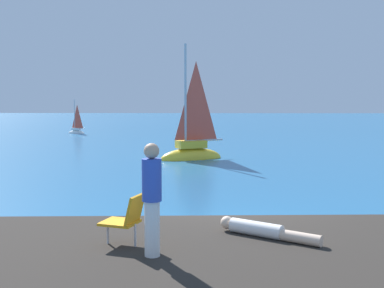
{
  "coord_description": "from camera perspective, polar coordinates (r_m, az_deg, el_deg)",
  "views": [
    {
      "loc": [
        -0.64,
        -11.17,
        3.31
      ],
      "look_at": [
        -1.12,
        11.15,
        1.11
      ],
      "focal_mm": 46.59,
      "sensor_mm": 36.0,
      "label": 1
    }
  ],
  "objects": [
    {
      "name": "ground_plane",
      "position": [
        11.67,
        4.4,
        -10.86
      ],
      "size": [
        160.0,
        160.0,
        0.0
      ],
      "primitive_type": "plane",
      "color": "#236093"
    },
    {
      "name": "shore_ledge",
      "position": [
        7.97,
        -1.09,
        -14.94
      ],
      "size": [
        7.92,
        4.04,
        1.02
      ],
      "primitive_type": "cube",
      "rotation": [
        0.0,
        0.0,
        0.04
      ],
      "color": "#2D2823",
      "rests_on": "ground"
    },
    {
      "name": "boulder_seaward",
      "position": [
        10.78,
        -16.76,
        -12.5
      ],
      "size": [
        1.7,
        1.56,
        1.05
      ],
      "primitive_type": "cube",
      "rotation": [
        -0.2,
        -0.15,
        0.52
      ],
      "color": "#302821",
      "rests_on": "ground"
    },
    {
      "name": "boulder_inland",
      "position": [
        9.93,
        10.81,
        -13.93
      ],
      "size": [
        1.72,
        1.4,
        1.03
      ],
      "primitive_type": "cube",
      "rotation": [
        -0.01,
        -0.18,
        0.18
      ],
      "color": "#2B2822",
      "rests_on": "ground"
    },
    {
      "name": "sailboat_near",
      "position": [
        25.76,
        -0.06,
        -0.96
      ],
      "size": [
        3.57,
        2.49,
        6.48
      ],
      "rotation": [
        0.0,
        0.0,
        3.58
      ],
      "color": "yellow",
      "rests_on": "ground"
    },
    {
      "name": "sailboat_far",
      "position": [
        43.99,
        -13.08,
        1.4
      ],
      "size": [
        1.77,
        1.24,
        3.21
      ],
      "rotation": [
        0.0,
        0.0,
        2.7
      ],
      "color": "white",
      "rests_on": "ground"
    },
    {
      "name": "person_sunbather",
      "position": [
        8.24,
        8.18,
        -9.74
      ],
      "size": [
        1.54,
        1.09,
        0.25
      ],
      "rotation": [
        0.0,
        0.0,
        5.7
      ],
      "color": "white",
      "rests_on": "shore_ledge"
    },
    {
      "name": "person_standing",
      "position": [
        7.08,
        -4.61,
        -6.0
      ],
      "size": [
        0.28,
        0.28,
        1.62
      ],
      "rotation": [
        0.0,
        0.0,
        3.24
      ],
      "color": "white",
      "rests_on": "shore_ledge"
    },
    {
      "name": "beach_chair",
      "position": [
        7.7,
        -7.52,
        -8.31
      ],
      "size": [
        0.72,
        0.64,
        0.8
      ],
      "rotation": [
        0.0,
        0.0,
        2.82
      ],
      "color": "orange",
      "rests_on": "shore_ledge"
    }
  ]
}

